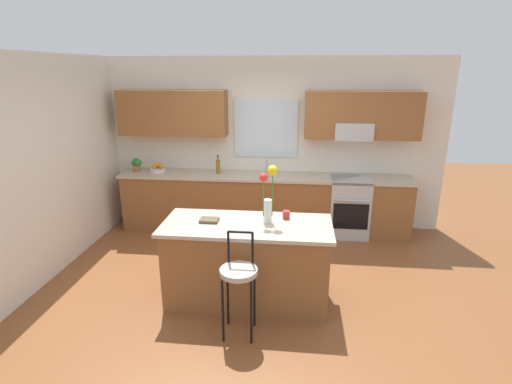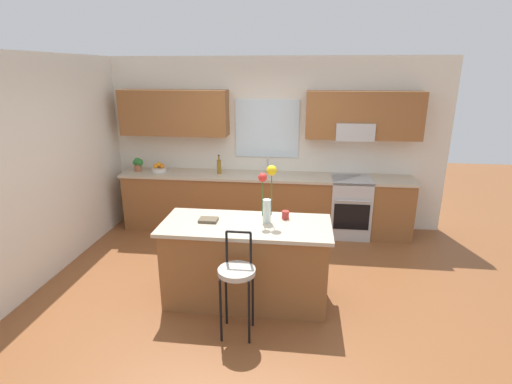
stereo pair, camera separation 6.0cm
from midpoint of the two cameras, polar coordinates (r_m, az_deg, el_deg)
ground_plane at (r=4.94m, az=-1.00°, el=-13.10°), size 14.00×14.00×0.00m
wall_left at (r=5.60m, az=-27.72°, el=3.49°), size 0.12×4.60×2.70m
back_wall_assembly at (r=6.30m, az=1.40°, el=8.32°), size 5.60×0.50×2.70m
counter_run at (r=6.28m, az=0.88°, el=-1.52°), size 4.56×0.64×0.92m
sink_faucet at (r=6.25m, az=1.29°, el=4.06°), size 0.02×0.13×0.23m
oven_range at (r=6.29m, az=13.03°, el=-2.02°), size 0.60×0.64×0.92m
kitchen_island at (r=4.42m, az=-1.69°, el=-10.12°), size 1.83×0.80×0.92m
bar_stool_near at (r=3.81m, az=-2.97°, el=-12.06°), size 0.36×0.36×1.04m
flower_vase at (r=4.15m, az=1.40°, el=-0.06°), size 0.19×0.13×0.63m
mug_ceramic at (r=4.36m, az=4.02°, el=-3.31°), size 0.08×0.08×0.09m
cookbook at (r=4.31m, az=-7.21°, el=-4.07°), size 0.20×0.15×0.03m
fruit_bowl_oranges at (r=6.52m, az=-14.32°, el=3.30°), size 0.24×0.24×0.16m
bottle_olive_oil at (r=6.23m, az=-5.81°, el=3.72°), size 0.06×0.06×0.30m
potted_plant_small at (r=6.62m, az=-17.22°, el=3.92°), size 0.18×0.12×0.22m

